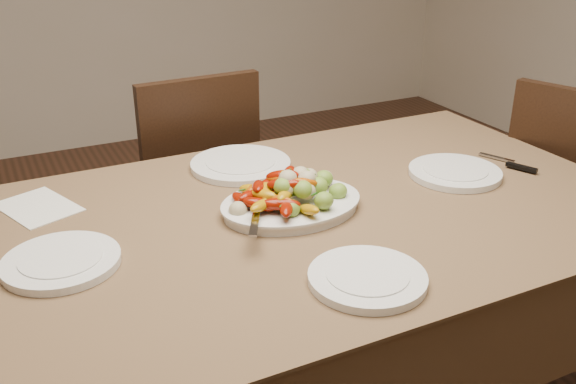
% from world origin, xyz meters
% --- Properties ---
extents(dining_table, '(1.84, 1.04, 0.76)m').
position_xyz_m(dining_table, '(-0.13, 0.14, 0.38)').
color(dining_table, brown).
rests_on(dining_table, ground).
extents(chair_far, '(0.44, 0.44, 0.95)m').
position_xyz_m(chair_far, '(-0.13, 1.00, 0.47)').
color(chair_far, black).
rests_on(chair_far, ground).
extents(serving_platter, '(0.35, 0.26, 0.02)m').
position_xyz_m(serving_platter, '(-0.11, 0.15, 0.77)').
color(serving_platter, white).
rests_on(serving_platter, dining_table).
extents(roasted_vegetables, '(0.29, 0.20, 0.09)m').
position_xyz_m(roasted_vegetables, '(-0.11, 0.15, 0.83)').
color(roasted_vegetables, '#720F02').
rests_on(roasted_vegetables, serving_platter).
extents(serving_spoon, '(0.28, 0.18, 0.03)m').
position_xyz_m(serving_spoon, '(-0.18, 0.12, 0.81)').
color(serving_spoon, '#9EA0A8').
rests_on(serving_spoon, serving_platter).
extents(plate_left, '(0.25, 0.25, 0.02)m').
position_xyz_m(plate_left, '(-0.67, 0.13, 0.77)').
color(plate_left, white).
rests_on(plate_left, dining_table).
extents(plate_right, '(0.26, 0.26, 0.02)m').
position_xyz_m(plate_right, '(0.41, 0.15, 0.77)').
color(plate_right, white).
rests_on(plate_right, dining_table).
extents(plate_far, '(0.29, 0.29, 0.02)m').
position_xyz_m(plate_far, '(-0.11, 0.48, 0.77)').
color(plate_far, white).
rests_on(plate_far, dining_table).
extents(plate_near, '(0.24, 0.24, 0.02)m').
position_xyz_m(plate_near, '(-0.12, -0.21, 0.77)').
color(plate_near, white).
rests_on(plate_near, dining_table).
extents(menu_card, '(0.22, 0.25, 0.00)m').
position_xyz_m(menu_card, '(-0.68, 0.46, 0.76)').
color(menu_card, silver).
rests_on(menu_card, dining_table).
extents(table_knife, '(0.09, 0.19, 0.01)m').
position_xyz_m(table_knife, '(0.60, 0.14, 0.76)').
color(table_knife, '#9EA0A8').
rests_on(table_knife, dining_table).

